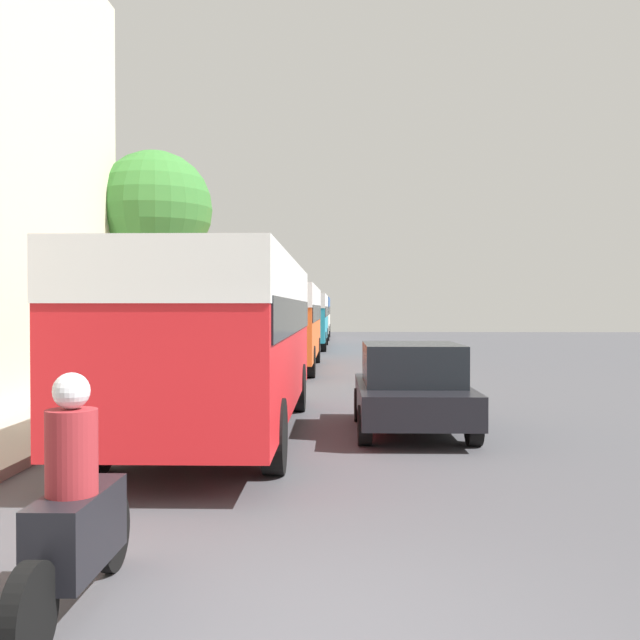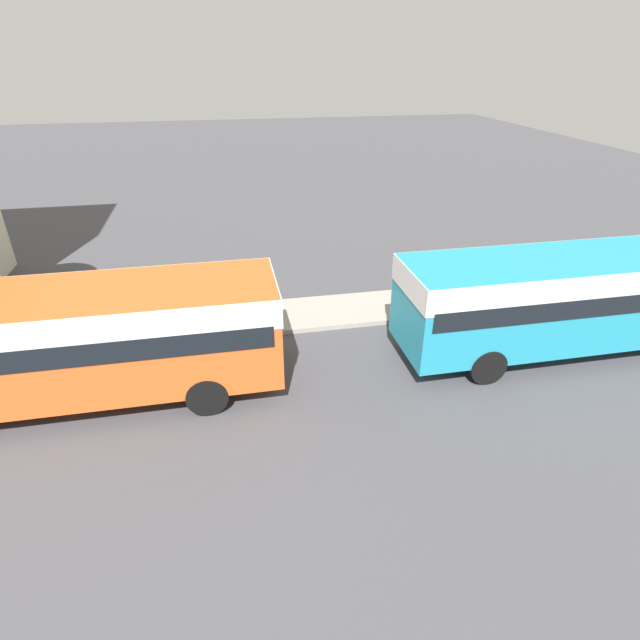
% 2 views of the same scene
% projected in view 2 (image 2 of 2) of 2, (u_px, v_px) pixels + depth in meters
% --- Properties ---
extents(bus_following, '(2.66, 9.81, 2.92)m').
position_uv_depth(bus_following, '(70.00, 333.00, 11.72)').
color(bus_following, '#EA5B23').
rests_on(bus_following, ground_plane).
extents(bus_third_in_line, '(2.54, 10.10, 2.89)m').
position_uv_depth(bus_third_in_line, '(579.00, 290.00, 13.86)').
color(bus_third_in_line, teal).
rests_on(bus_third_in_line, ground_plane).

